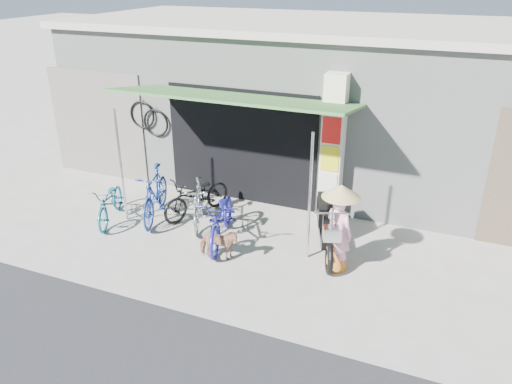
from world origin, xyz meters
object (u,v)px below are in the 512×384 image
at_px(bike_black, 197,196).
at_px(bike_teal, 110,202).
at_px(bike_silver, 198,204).
at_px(bike_blue, 155,194).
at_px(street_dog, 219,244).
at_px(nun, 339,228).
at_px(moped, 326,225).
at_px(bike_navy, 222,218).

bearing_deg(bike_black, bike_teal, -127.28).
xyz_separation_m(bike_teal, bike_silver, (1.75, 0.52, 0.05)).
height_order(bike_teal, bike_blue, bike_blue).
height_order(bike_blue, street_dog, bike_blue).
bearing_deg(nun, bike_silver, 10.01).
bearing_deg(bike_black, moped, 15.56).
height_order(bike_black, bike_navy, bike_navy).
height_order(bike_black, nun, nun).
xyz_separation_m(bike_silver, moped, (2.63, 0.01, 0.06)).
bearing_deg(bike_silver, street_dog, -70.20).
bearing_deg(bike_navy, bike_silver, 135.14).
relative_size(bike_black, moped, 0.86).
distance_m(bike_teal, moped, 4.42).
xyz_separation_m(bike_black, bike_silver, (0.22, -0.37, 0.02)).
relative_size(bike_navy, street_dog, 2.56).
distance_m(bike_blue, bike_silver, 0.97).
height_order(bike_blue, nun, nun).
relative_size(bike_blue, bike_navy, 0.96).
bearing_deg(bike_navy, bike_blue, 153.12).
relative_size(bike_teal, moped, 0.80).
bearing_deg(street_dog, moped, -71.79).
bearing_deg(bike_silver, bike_navy, -53.21).
height_order(bike_silver, nun, nun).
relative_size(bike_blue, bike_black, 1.07).
height_order(bike_teal, moped, moped).
xyz_separation_m(bike_navy, moped, (1.89, 0.44, 0.03)).
bearing_deg(moped, bike_silver, 160.74).
height_order(bike_teal, bike_silver, bike_silver).
height_order(bike_silver, street_dog, bike_silver).
distance_m(bike_teal, bike_black, 1.77).
distance_m(bike_teal, bike_navy, 2.49).
distance_m(bike_navy, nun, 2.25).
bearing_deg(moped, bike_black, 153.38).
xyz_separation_m(bike_blue, bike_black, (0.74, 0.43, -0.10)).
relative_size(bike_blue, street_dog, 2.46).
relative_size(bike_silver, street_dog, 2.11).
bearing_deg(bike_teal, bike_blue, 8.42).
xyz_separation_m(bike_teal, bike_black, (1.53, 0.88, 0.03)).
height_order(bike_silver, moped, moped).
height_order(bike_navy, street_dog, bike_navy).
bearing_deg(bike_black, nun, 7.18).
distance_m(bike_navy, moped, 1.94).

